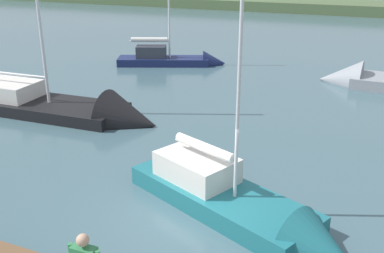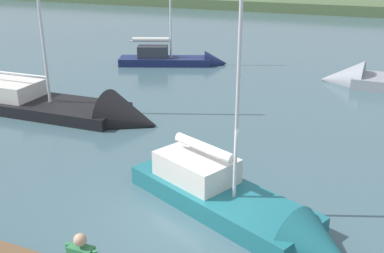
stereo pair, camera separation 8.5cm
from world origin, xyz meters
TOP-DOWN VIEW (x-y plane):
  - ground_plane at (0.00, 0.00)m, footprint 200.00×200.00m
  - far_shoreline at (0.00, -49.11)m, footprint 180.00×8.00m
  - sailboat_mid_channel at (7.73, -16.10)m, footprint 6.91×4.03m
  - sailboat_behind_pier at (-1.53, -0.46)m, footprint 7.20×4.57m
  - sailboat_outer_mooring at (8.20, -5.46)m, footprint 10.72×2.92m

SIDE VIEW (x-z plane):
  - ground_plane at x=0.00m, z-range 0.00..0.00m
  - far_shoreline at x=0.00m, z-range -1.20..1.20m
  - sailboat_behind_pier at x=-1.53m, z-range -3.49..3.88m
  - sailboat_outer_mooring at x=8.20m, z-range -5.28..5.67m
  - sailboat_mid_channel at x=7.73m, z-range -3.87..4.38m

